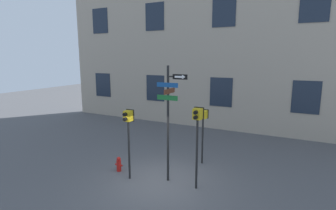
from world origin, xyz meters
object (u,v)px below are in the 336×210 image
object	(u,v)px
pedestrian_signal_left	(128,126)
fire_hydrant	(119,164)
pedestrian_signal_across	(203,122)
pedestrian_signal_right	(197,127)
street_sign_pole	(169,114)

from	to	relation	value
pedestrian_signal_left	fire_hydrant	distance (m)	2.01
pedestrian_signal_left	fire_hydrant	world-z (taller)	pedestrian_signal_left
pedestrian_signal_across	fire_hydrant	size ratio (longest dim) A/B	3.94
pedestrian_signal_across	pedestrian_signal_right	bearing A→B (deg)	-75.66
street_sign_pole	pedestrian_signal_left	bearing A→B (deg)	-159.81
fire_hydrant	pedestrian_signal_right	bearing A→B (deg)	1.41
pedestrian_signal_left	street_sign_pole	bearing A→B (deg)	20.19
street_sign_pole	pedestrian_signal_right	size ratio (longest dim) A/B	1.47
pedestrian_signal_left	fire_hydrant	size ratio (longest dim) A/B	4.41
fire_hydrant	pedestrian_signal_left	bearing A→B (deg)	-24.46
pedestrian_signal_right	pedestrian_signal_across	bearing A→B (deg)	104.34
street_sign_pole	pedestrian_signal_across	xyz separation A→B (m)	(0.56, 2.15, -0.69)
street_sign_pole	pedestrian_signal_right	bearing A→B (deg)	-4.79
pedestrian_signal_left	fire_hydrant	bearing A→B (deg)	155.54
pedestrian_signal_right	pedestrian_signal_across	size ratio (longest dim) A/B	1.22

